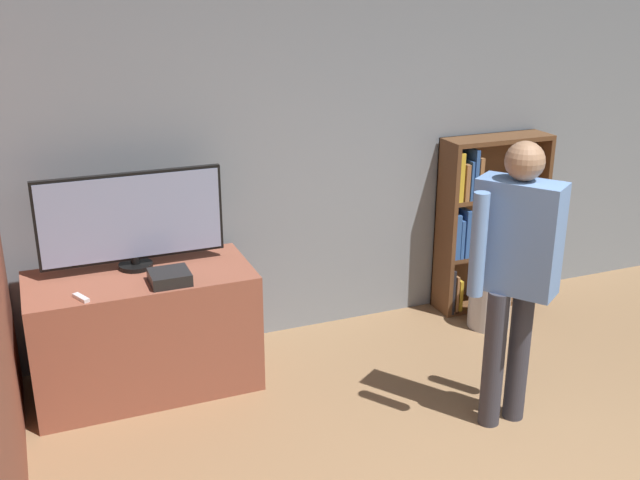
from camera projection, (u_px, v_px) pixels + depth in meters
The scene contains 8 objects.
wall_back at pixel (353, 153), 5.60m from camera, with size 6.98×0.06×2.70m.
tv_ledge at pixel (144, 332), 4.91m from camera, with size 1.42×0.70×0.81m.
television at pixel (132, 219), 4.77m from camera, with size 1.18×0.22×0.64m.
game_console at pixel (170, 277), 4.64m from camera, with size 0.24×0.23×0.08m.
remote_loose at pixel (81, 298), 4.41m from camera, with size 0.09×0.14×0.02m.
bookshelf at pixel (482, 221), 6.03m from camera, with size 0.89×0.28×1.42m.
person at pixel (515, 261), 4.31m from camera, with size 0.62×0.52×1.76m.
waste_bin at pixel (489, 301), 5.83m from camera, with size 0.32×0.32×0.42m.
Camera 1 is at (-2.29, -1.91, 2.64)m, focal length 42.00 mm.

